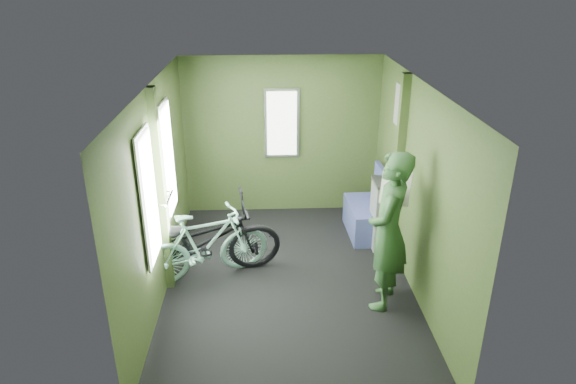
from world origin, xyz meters
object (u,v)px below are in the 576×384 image
passenger (388,231)px  bicycle_mint (208,279)px  bicycle_black (205,276)px  waste_box (383,214)px  bench_seat (368,216)px

passenger → bicycle_mint: bearing=-83.5°
bicycle_black → bicycle_mint: 0.08m
waste_box → bench_seat: (-0.12, 0.35, -0.19)m
bicycle_black → passenger: bearing=-118.1°
waste_box → passenger: bearing=-101.2°
bicycle_mint → bench_seat: 2.36m
bench_seat → bicycle_mint: bearing=-155.4°
bicycle_mint → bench_seat: (2.09, 1.06, 0.27)m
passenger → bench_seat: (0.13, 1.60, -0.60)m
bicycle_mint → passenger: size_ratio=0.88×
passenger → bench_seat: passenger is taller
bench_seat → waste_box: bearing=-74.1°
passenger → waste_box: (0.25, 1.24, -0.41)m
passenger → waste_box: size_ratio=1.88×
bicycle_black → bench_seat: size_ratio=2.04×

